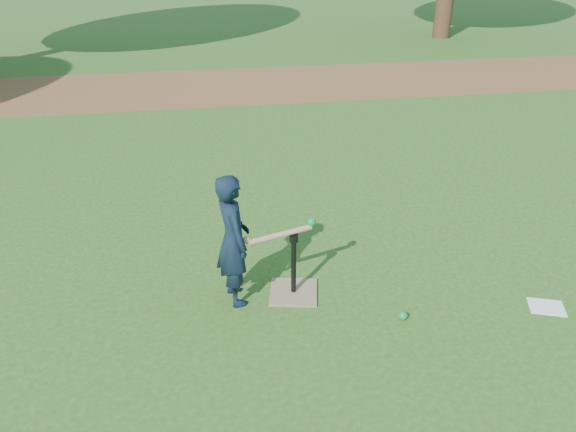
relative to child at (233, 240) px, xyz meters
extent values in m
plane|color=#285116|center=(0.64, -0.01, -0.61)|extent=(80.00, 80.00, 0.00)
cube|color=brown|center=(0.64, 7.49, -0.60)|extent=(24.00, 3.00, 0.01)
imported|color=black|center=(0.00, 0.00, 0.00)|extent=(0.38, 0.50, 1.22)
sphere|color=#0C8E31|center=(1.39, -0.56, -0.57)|extent=(0.08, 0.08, 0.08)
cube|color=white|center=(2.71, -0.61, -0.60)|extent=(0.36, 0.32, 0.01)
cube|color=#857654|center=(0.53, -0.02, -0.60)|extent=(0.51, 0.51, 0.02)
cylinder|color=black|center=(0.53, -0.02, -0.31)|extent=(0.05, 0.05, 0.55)
cylinder|color=black|center=(0.53, -0.02, -0.03)|extent=(0.08, 0.08, 0.06)
cylinder|color=tan|center=(0.41, -0.04, 0.03)|extent=(0.59, 0.24, 0.05)
sphere|color=tan|center=(0.11, -0.08, 0.03)|extent=(0.06, 0.06, 0.06)
sphere|color=#0C8E31|center=(0.70, 0.06, 0.08)|extent=(0.08, 0.08, 0.08)
camera|label=1|loc=(-0.24, -4.20, 2.43)|focal=35.00mm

